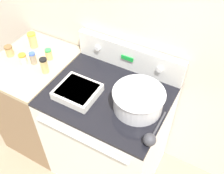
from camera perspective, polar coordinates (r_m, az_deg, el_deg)
name	(u,v)px	position (r m, az deg, el deg)	size (l,w,h in m)	color
kitchen_wall	(135,22)	(1.76, 5.04, 13.94)	(8.00, 0.05, 2.50)	beige
stove_range	(109,133)	(2.08, -0.72, -10.05)	(0.80, 0.68, 0.90)	silver
control_panel	(129,57)	(1.86, 3.75, 6.54)	(0.80, 0.07, 0.20)	silver
side_counter	(42,102)	(2.36, -15.07, -3.08)	(0.54, 0.65, 0.91)	#896B4C
mixing_bowl	(138,99)	(1.60, 5.77, -2.62)	(0.32, 0.32, 0.14)	silver
casserole_dish	(77,91)	(1.71, -7.53, -0.91)	(0.26, 0.24, 0.06)	silver
ladle	(150,138)	(1.49, 8.38, -10.99)	(0.07, 0.29, 0.07)	#333338
spice_jar_black_cap	(44,65)	(1.88, -14.53, 4.56)	(0.05, 0.05, 0.12)	tan
spice_jar_green_cap	(49,54)	(2.00, -13.61, 6.96)	(0.05, 0.05, 0.09)	tan
spice_jar_blue_cap	(33,58)	(1.99, -16.83, 6.05)	(0.05, 0.05, 0.09)	gray
spice_jar_orange_cap	(23,59)	(2.02, -18.80, 5.81)	(0.06, 0.06, 0.08)	beige
spice_jar_yellow_cap	(33,40)	(2.15, -16.89, 9.76)	(0.06, 0.06, 0.12)	tan
spice_jar_brown_cap	(9,51)	(2.13, -21.47, 7.33)	(0.06, 0.06, 0.08)	tan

